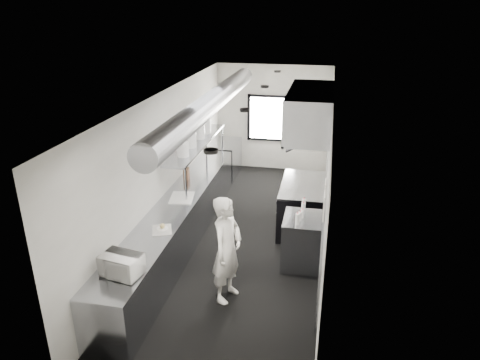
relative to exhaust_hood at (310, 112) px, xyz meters
The scene contains 35 objects.
floor 2.72m from the exhaust_hood, 147.45° to the right, with size 3.00×8.00×0.01m, color black.
ceiling 1.36m from the exhaust_hood, 147.45° to the right, with size 3.00×8.00×0.01m, color silver.
wall_back 3.62m from the exhaust_hood, 108.38° to the left, with size 3.00×0.02×2.80m, color silver.
wall_front 4.93m from the exhaust_hood, 103.13° to the right, with size 3.00×0.02×2.80m, color silver.
wall_left 2.87m from the exhaust_hood, 164.91° to the right, with size 0.02×8.00×2.80m, color silver.
wall_right 1.28m from the exhaust_hood, 60.05° to the right, with size 0.02×8.00×2.80m, color silver.
wall_cladding 1.92m from the exhaust_hood, 46.22° to the right, with size 0.03×5.50×1.10m, color #989CA6.
hvac_duct 1.83m from the exhaust_hood, behind, with size 0.40×0.40×6.40m, color gray.
service_window 3.58m from the exhaust_hood, 108.57° to the left, with size 1.36×0.05×1.25m.
exhaust_hood is the anchor object (origin of this frame).
prep_counter 3.20m from the exhaust_hood, 151.89° to the right, with size 0.70×6.00×0.90m, color #989CA6.
pass_shelf 2.46m from the exhaust_hood, behind, with size 0.45×3.00×0.68m.
range 1.92m from the exhaust_hood, behind, with size 0.88×1.60×0.94m.
bottle_station 2.39m from the exhaust_hood, 87.82° to the right, with size 0.65×0.80×0.90m, color #989CA6.
far_work_table 3.88m from the exhaust_hood, 131.94° to the left, with size 0.70×1.20×0.90m, color #989CA6.
notice_sheet_a 2.09m from the exhaust_hood, 78.88° to the right, with size 0.02×0.28×0.38m, color silver.
notice_sheet_b 2.43m from the exhaust_hood, 80.58° to the right, with size 0.02×0.28×0.38m, color silver.
line_cook 3.16m from the exhaust_hood, 111.25° to the right, with size 0.62×0.41×1.69m, color silver.
microwave 4.39m from the exhaust_hood, 121.84° to the right, with size 0.49×0.37×0.29m, color white.
deli_tub_a 4.48m from the exhaust_hood, 124.14° to the right, with size 0.15×0.15×0.10m, color silver.
deli_tub_b 4.19m from the exhaust_hood, 126.86° to the right, with size 0.13×0.13×0.09m, color silver.
newspaper 3.45m from the exhaust_hood, 133.03° to the right, with size 0.30×0.38×0.01m, color silver.
small_plate 3.43m from the exhaust_hood, 133.56° to the right, with size 0.19×0.19×0.02m, color white.
pastry 3.41m from the exhaust_hood, 133.56° to the right, with size 0.08×0.08×0.08m, color tan.
cutting_board 2.85m from the exhaust_hood, 155.11° to the right, with size 0.41×0.55×0.02m, color silver.
knife_block 2.79m from the exhaust_hood, behind, with size 0.09×0.20×0.22m, color brown.
plate_stack_a 2.47m from the exhaust_hood, 165.32° to the right, with size 0.23×0.23×0.26m, color white.
plate_stack_b 2.42m from the exhaust_hood, behind, with size 0.25×0.25×0.32m, color white.
plate_stack_c 2.46m from the exhaust_hood, 165.79° to the left, with size 0.21×0.21×0.30m, color white.
plate_stack_d 2.59m from the exhaust_hood, 156.16° to the left, with size 0.26×0.26×0.39m, color white.
squeeze_bottle_a 2.16m from the exhaust_hood, 91.08° to the right, with size 0.07×0.07×0.20m, color silver.
squeeze_bottle_b 2.07m from the exhaust_hood, 89.97° to the right, with size 0.05×0.05×0.16m, color silver.
squeeze_bottle_c 1.99m from the exhaust_hood, 88.65° to the right, with size 0.05×0.05×0.16m, color silver.
squeeze_bottle_d 1.86m from the exhaust_hood, 88.35° to the right, with size 0.07×0.07×0.20m, color silver.
squeeze_bottle_e 1.75m from the exhaust_hood, 88.31° to the right, with size 0.07×0.07×0.20m, color silver.
Camera 1 is at (1.43, -7.47, 4.30)m, focal length 33.27 mm.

